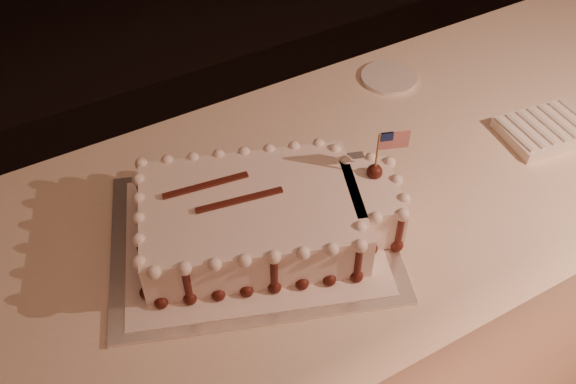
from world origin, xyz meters
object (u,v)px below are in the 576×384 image
sheet_cake (266,216)px  napkin_stack (545,130)px  cake_board (252,237)px  side_plate (389,78)px  banquet_table (362,280)px

sheet_cake → napkin_stack: 0.70m
cake_board → napkin_stack: napkin_stack is taller
cake_board → side_plate: (0.54, 0.30, 0.00)m
cake_board → sheet_cake: bearing=0.2°
banquet_table → cake_board: bearing=-175.5°
cake_board → side_plate: 0.62m
banquet_table → sheet_cake: bearing=-173.2°
sheet_cake → side_plate: bearing=30.9°
sheet_cake → side_plate: sheet_cake is taller
side_plate → napkin_stack: bearing=-62.3°
banquet_table → napkin_stack: 0.57m
banquet_table → sheet_cake: 0.52m
sheet_cake → side_plate: size_ratio=3.83×
sheet_cake → napkin_stack: size_ratio=2.53×
cake_board → side_plate: bearing=48.9°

